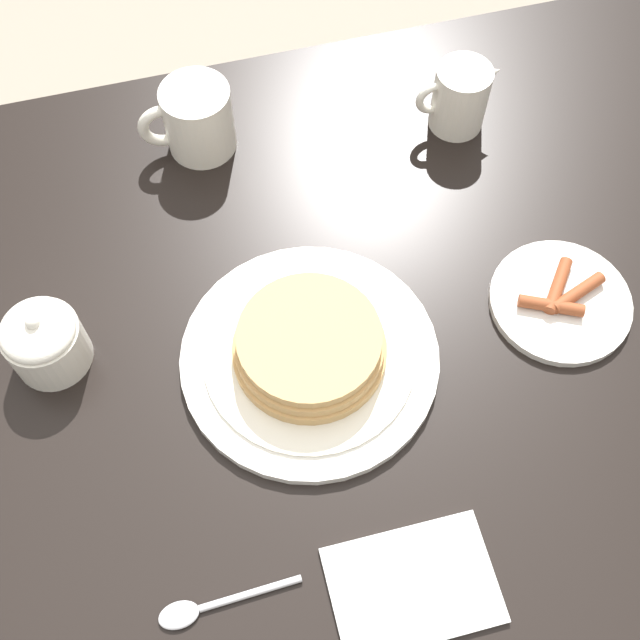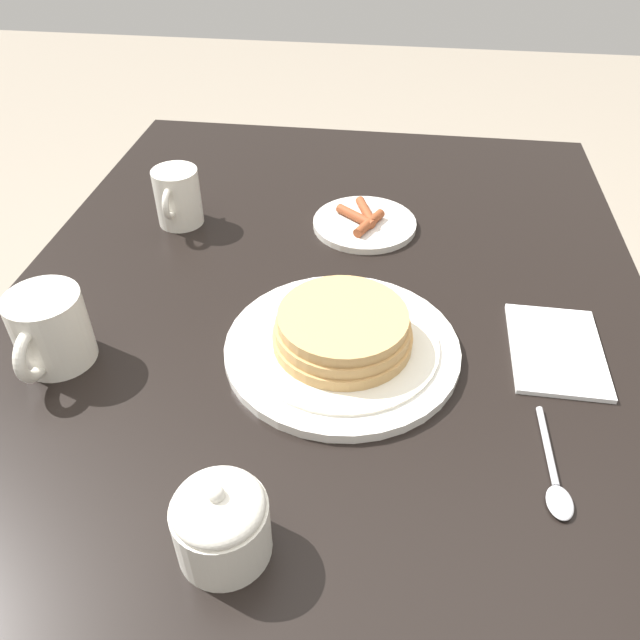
{
  "view_description": "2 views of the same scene",
  "coord_description": "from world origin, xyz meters",
  "px_view_note": "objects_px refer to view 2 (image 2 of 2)",
  "views": [
    {
      "loc": [
        0.03,
        0.39,
        1.55
      ],
      "look_at": [
        -0.07,
        0.0,
        0.81
      ],
      "focal_mm": 45.0,
      "sensor_mm": 36.0,
      "label": 1
    },
    {
      "loc": [
        0.48,
        0.08,
        1.27
      ],
      "look_at": [
        -0.07,
        0.0,
        0.81
      ],
      "focal_mm": 35.0,
      "sensor_mm": 36.0,
      "label": 2
    }
  ],
  "objects_px": {
    "creamer_pitcher": "(178,195)",
    "coffee_mug": "(49,330)",
    "spoon": "(555,480)",
    "side_plate_bacon": "(364,223)",
    "sugar_bowl": "(221,522)",
    "pancake_plate": "(342,338)",
    "napkin": "(556,350)"
  },
  "relations": [
    {
      "from": "sugar_bowl",
      "to": "creamer_pitcher",
      "type": "bearing_deg",
      "value": -158.78
    },
    {
      "from": "pancake_plate",
      "to": "coffee_mug",
      "type": "distance_m",
      "value": 0.33
    },
    {
      "from": "side_plate_bacon",
      "to": "spoon",
      "type": "distance_m",
      "value": 0.49
    },
    {
      "from": "side_plate_bacon",
      "to": "napkin",
      "type": "distance_m",
      "value": 0.35
    },
    {
      "from": "pancake_plate",
      "to": "spoon",
      "type": "bearing_deg",
      "value": 54.93
    },
    {
      "from": "creamer_pitcher",
      "to": "coffee_mug",
      "type": "bearing_deg",
      "value": -8.3
    },
    {
      "from": "side_plate_bacon",
      "to": "sugar_bowl",
      "type": "relative_size",
      "value": 1.82
    },
    {
      "from": "creamer_pitcher",
      "to": "sugar_bowl",
      "type": "relative_size",
      "value": 1.25
    },
    {
      "from": "side_plate_bacon",
      "to": "creamer_pitcher",
      "type": "xyz_separation_m",
      "value": [
        0.02,
        -0.28,
        0.04
      ]
    },
    {
      "from": "coffee_mug",
      "to": "creamer_pitcher",
      "type": "relative_size",
      "value": 1.08
    },
    {
      "from": "pancake_plate",
      "to": "creamer_pitcher",
      "type": "bearing_deg",
      "value": -133.39
    },
    {
      "from": "coffee_mug",
      "to": "spoon",
      "type": "relative_size",
      "value": 0.85
    },
    {
      "from": "creamer_pitcher",
      "to": "side_plate_bacon",
      "type": "bearing_deg",
      "value": 94.78
    },
    {
      "from": "sugar_bowl",
      "to": "spoon",
      "type": "bearing_deg",
      "value": 110.32
    },
    {
      "from": "pancake_plate",
      "to": "coffee_mug",
      "type": "relative_size",
      "value": 2.38
    },
    {
      "from": "side_plate_bacon",
      "to": "coffee_mug",
      "type": "distance_m",
      "value": 0.47
    },
    {
      "from": "pancake_plate",
      "to": "napkin",
      "type": "bearing_deg",
      "value": 97.82
    },
    {
      "from": "sugar_bowl",
      "to": "spoon",
      "type": "relative_size",
      "value": 0.63
    },
    {
      "from": "side_plate_bacon",
      "to": "creamer_pitcher",
      "type": "bearing_deg",
      "value": -85.22
    },
    {
      "from": "coffee_mug",
      "to": "creamer_pitcher",
      "type": "height_order",
      "value": "creamer_pitcher"
    },
    {
      "from": "creamer_pitcher",
      "to": "spoon",
      "type": "distance_m",
      "value": 0.65
    },
    {
      "from": "sugar_bowl",
      "to": "napkin",
      "type": "distance_m",
      "value": 0.44
    },
    {
      "from": "pancake_plate",
      "to": "napkin",
      "type": "height_order",
      "value": "pancake_plate"
    },
    {
      "from": "coffee_mug",
      "to": "sugar_bowl",
      "type": "xyz_separation_m",
      "value": [
        0.21,
        0.25,
        -0.01
      ]
    },
    {
      "from": "sugar_bowl",
      "to": "spoon",
      "type": "height_order",
      "value": "sugar_bowl"
    },
    {
      "from": "pancake_plate",
      "to": "side_plate_bacon",
      "type": "bearing_deg",
      "value": 179.33
    },
    {
      "from": "sugar_bowl",
      "to": "coffee_mug",
      "type": "bearing_deg",
      "value": -129.45
    },
    {
      "from": "coffee_mug",
      "to": "spoon",
      "type": "xyz_separation_m",
      "value": [
        0.1,
        0.54,
        -0.04
      ]
    },
    {
      "from": "coffee_mug",
      "to": "sugar_bowl",
      "type": "height_order",
      "value": "coffee_mug"
    },
    {
      "from": "spoon",
      "to": "side_plate_bacon",
      "type": "bearing_deg",
      "value": -153.76
    },
    {
      "from": "creamer_pitcher",
      "to": "pancake_plate",
      "type": "bearing_deg",
      "value": 46.61
    },
    {
      "from": "side_plate_bacon",
      "to": "sugar_bowl",
      "type": "xyz_separation_m",
      "value": [
        0.55,
        -0.08,
        0.03
      ]
    }
  ]
}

